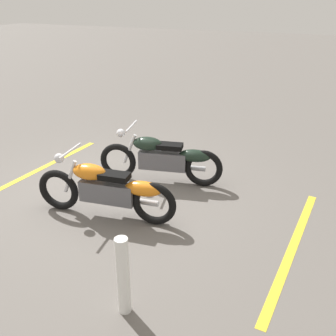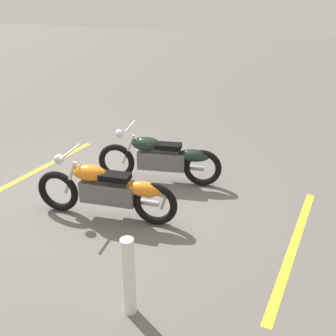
{
  "view_description": "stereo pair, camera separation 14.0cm",
  "coord_description": "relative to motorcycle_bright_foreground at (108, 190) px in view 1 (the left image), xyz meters",
  "views": [
    {
      "loc": [
        3.37,
        -5.0,
        3.14
      ],
      "look_at": [
        1.14,
        0.0,
        0.65
      ],
      "focal_mm": 41.51,
      "sensor_mm": 36.0,
      "label": 1
    },
    {
      "loc": [
        3.24,
        -5.06,
        3.14
      ],
      "look_at": [
        1.14,
        0.0,
        0.65
      ],
      "focal_mm": 41.51,
      "sensor_mm": 36.0,
      "label": 2
    }
  ],
  "objects": [
    {
      "name": "motorcycle_bright_foreground",
      "position": [
        0.0,
        0.0,
        0.0
      ],
      "size": [
        2.22,
        0.67,
        1.04
      ],
      "rotation": [
        0.0,
        0.0,
        3.28
      ],
      "color": "black",
      "rests_on": "ground"
    },
    {
      "name": "parking_stripe_mid",
      "position": [
        2.68,
        0.33,
        -0.46
      ],
      "size": [
        0.33,
        3.2,
        0.01
      ],
      "primitive_type": "cube",
      "rotation": [
        0.0,
        0.0,
        1.5
      ],
      "color": "yellow",
      "rests_on": "ground"
    },
    {
      "name": "ground_plane",
      "position": [
        -0.47,
        0.69,
        -0.46
      ],
      "size": [
        60.0,
        60.0,
        0.0
      ],
      "primitive_type": "plane",
      "color": "#66605B"
    },
    {
      "name": "bollard_post",
      "position": [
        1.18,
        -1.59,
        0.0
      ],
      "size": [
        0.14,
        0.14,
        0.93
      ],
      "primitive_type": "cylinder",
      "color": "white",
      "rests_on": "ground"
    },
    {
      "name": "motorcycle_dark_foreground",
      "position": [
        0.25,
        1.42,
        0.0
      ],
      "size": [
        2.2,
        0.76,
        1.04
      ],
      "rotation": [
        0.0,
        0.0,
        3.36
      ],
      "color": "black",
      "rests_on": "ground"
    },
    {
      "name": "parking_stripe_near",
      "position": [
        -2.16,
        0.96,
        -0.46
      ],
      "size": [
        0.33,
        3.2,
        0.01
      ],
      "primitive_type": "cube",
      "rotation": [
        0.0,
        0.0,
        1.5
      ],
      "color": "yellow",
      "rests_on": "ground"
    }
  ]
}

